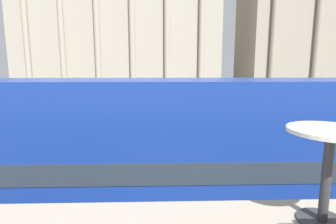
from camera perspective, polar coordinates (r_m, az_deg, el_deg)
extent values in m
cylinder|color=black|center=(8.96, 23.33, -18.27)|extent=(1.08, 0.22, 1.08)
cylinder|color=black|center=(9.27, -30.66, -17.90)|extent=(1.08, 0.22, 1.08)
cube|color=navy|center=(6.73, -4.74, -18.40)|extent=(10.67, 2.42, 1.82)
cube|color=#2D3842|center=(6.28, -4.88, -9.18)|extent=(10.46, 2.44, 0.45)
cube|color=navy|center=(6.04, -5.00, -0.22)|extent=(10.67, 2.42, 1.53)
cylinder|color=#2D2D30|center=(2.46, 30.49, -19.75)|extent=(0.36, 0.36, 0.02)
cylinder|color=#2D2D30|center=(2.32, 31.21, -12.11)|extent=(0.07, 0.07, 0.68)
cylinder|color=silver|center=(2.22, 31.98, -3.51)|extent=(0.60, 0.60, 0.03)
cube|color=#B2A893|center=(50.21, -10.42, 17.83)|extent=(34.66, 11.11, 24.33)
cylinder|color=#B2A893|center=(48.32, -28.58, 15.04)|extent=(0.90, 0.90, 20.68)
cylinder|color=#B2A893|center=(46.18, -22.19, 15.79)|extent=(0.90, 0.90, 20.68)
cylinder|color=#B2A893|center=(44.62, -15.22, 16.39)|extent=(0.90, 0.90, 20.68)
cylinder|color=#B2A893|center=(43.72, -7.82, 16.78)|extent=(0.90, 0.90, 20.68)
cylinder|color=#B2A893|center=(43.51, -0.21, 16.90)|extent=(0.90, 0.90, 20.68)
cylinder|color=#B2A893|center=(44.00, 7.35, 16.74)|extent=(0.90, 0.90, 20.68)
cube|color=#A39984|center=(53.97, 29.50, 13.85)|extent=(25.25, 11.54, 19.94)
cylinder|color=#A39984|center=(43.75, 21.95, 13.74)|extent=(0.90, 0.90, 16.95)
cylinder|color=#A39984|center=(46.80, 29.73, 12.87)|extent=(0.90, 0.90, 16.95)
cylinder|color=black|center=(13.25, -11.72, -1.83)|extent=(0.12, 0.12, 4.13)
cube|color=black|center=(13.01, -11.17, 5.17)|extent=(0.20, 0.24, 0.70)
sphere|color=green|center=(12.98, -10.71, 5.84)|extent=(0.14, 0.14, 0.14)
cylinder|color=black|center=(19.15, 0.40, 0.67)|extent=(0.12, 0.12, 3.41)
cube|color=black|center=(19.01, 0.95, 4.42)|extent=(0.20, 0.24, 0.70)
sphere|color=gold|center=(19.01, 1.28, 4.87)|extent=(0.14, 0.14, 0.14)
cylinder|color=black|center=(31.80, 3.94, 1.53)|extent=(0.60, 0.18, 0.60)
cylinder|color=black|center=(30.07, 4.26, 1.08)|extent=(0.60, 0.18, 0.60)
cylinder|color=black|center=(31.64, -1.11, 1.51)|extent=(0.60, 0.18, 0.60)
cylinder|color=black|center=(29.91, -1.08, 1.06)|extent=(0.60, 0.18, 0.60)
cube|color=#19234C|center=(30.79, 1.51, 1.81)|extent=(4.20, 1.75, 0.55)
cube|color=#2D3842|center=(30.71, 1.14, 2.78)|extent=(1.89, 1.61, 0.50)
cylinder|color=black|center=(23.81, 0.63, -1.07)|extent=(0.60, 0.18, 0.60)
cylinder|color=black|center=(22.09, 0.81, -1.88)|extent=(0.60, 0.18, 0.60)
cylinder|color=black|center=(23.86, -6.11, -1.10)|extent=(0.60, 0.18, 0.60)
cylinder|color=black|center=(22.15, -6.45, -1.91)|extent=(0.60, 0.18, 0.60)
cube|color=black|center=(22.88, -2.78, -0.80)|extent=(4.20, 1.75, 0.55)
cube|color=#2D3842|center=(22.80, -3.30, 0.50)|extent=(1.89, 1.61, 0.50)
cylinder|color=#282B33|center=(32.91, 8.04, 1.93)|extent=(0.14, 0.14, 0.83)
cylinder|color=#282B33|center=(32.94, 8.35, 1.92)|extent=(0.14, 0.14, 0.83)
cylinder|color=black|center=(32.84, 8.22, 3.21)|extent=(0.32, 0.32, 0.66)
sphere|color=tan|center=(32.80, 8.24, 3.97)|extent=(0.22, 0.22, 0.22)
cylinder|color=#282B33|center=(35.99, -2.64, 2.66)|extent=(0.14, 0.14, 0.86)
cylinder|color=#282B33|center=(35.99, -2.36, 2.66)|extent=(0.14, 0.14, 0.86)
cylinder|color=#B22323|center=(35.91, -2.51, 3.88)|extent=(0.32, 0.32, 0.68)
sphere|color=tan|center=(35.87, -2.51, 4.61)|extent=(0.23, 0.23, 0.23)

